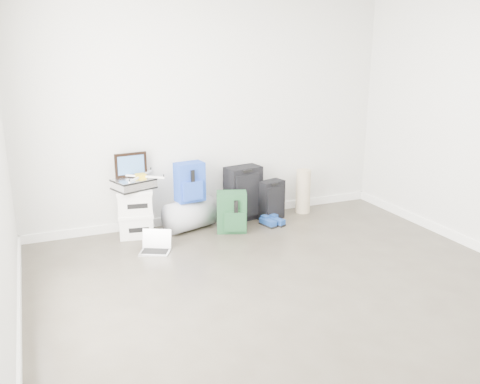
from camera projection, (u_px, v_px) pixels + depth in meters
name	position (u px, v px, depth m)	size (l,w,h in m)	color
ground	(315.00, 311.00, 4.17)	(5.00, 5.00, 0.00)	#393229
room_envelope	(323.00, 99.00, 3.70)	(4.52, 5.02, 2.71)	silver
boxes_stack	(135.00, 213.00, 5.73)	(0.44, 0.37, 0.56)	white
briefcase	(134.00, 184.00, 5.63)	(0.42, 0.31, 0.12)	#B2B2B7
painting	(131.00, 165.00, 5.66)	(0.36, 0.06, 0.27)	black
drone	(141.00, 176.00, 5.62)	(0.46, 0.46, 0.05)	gold
duffel_bag	(190.00, 215.00, 5.97)	(0.36, 0.36, 0.58)	#919399
blue_backpack	(190.00, 183.00, 5.83)	(0.35, 0.27, 0.45)	#1943A2
large_suitcase	(243.00, 193.00, 6.28)	(0.47, 0.35, 0.67)	black
green_backpack	(232.00, 213.00, 5.87)	(0.39, 0.34, 0.48)	#143920
carry_on	(271.00, 200.00, 6.30)	(0.35, 0.27, 0.49)	black
shoes	(272.00, 222.00, 6.13)	(0.27, 0.26, 0.08)	black
rolled_rug	(303.00, 191.00, 6.54)	(0.19, 0.19, 0.57)	tan
laptop	(156.00, 246.00, 5.36)	(0.37, 0.34, 0.22)	#B3B3B7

